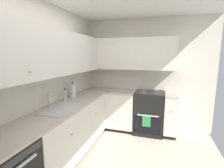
% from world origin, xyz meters
% --- Properties ---
extents(wall_back, '(4.15, 0.05, 2.54)m').
position_xyz_m(wall_back, '(0.00, 1.44, 1.27)').
color(wall_back, silver).
rests_on(wall_back, ground_plane).
extents(wall_right, '(0.05, 2.93, 2.54)m').
position_xyz_m(wall_right, '(2.05, 0.00, 1.27)').
color(wall_right, silver).
rests_on(wall_right, ground_plane).
extents(lower_cabinets_back, '(1.98, 0.62, 0.88)m').
position_xyz_m(lower_cabinets_back, '(0.43, 1.12, 0.44)').
color(lower_cabinets_back, silver).
rests_on(lower_cabinets_back, ground_plane).
extents(countertop_back, '(3.19, 0.60, 0.03)m').
position_xyz_m(countertop_back, '(0.43, 1.12, 0.89)').
color(countertop_back, '#B7A89E').
rests_on(countertop_back, lower_cabinets_back).
extents(lower_cabinets_right, '(0.62, 1.51, 0.88)m').
position_xyz_m(lower_cabinets_right, '(1.73, 0.19, 0.44)').
color(lower_cabinets_right, silver).
rests_on(lower_cabinets_right, ground_plane).
extents(countertop_right, '(0.60, 1.51, 0.03)m').
position_xyz_m(countertop_right, '(1.73, 0.19, 0.89)').
color(countertop_right, '#B7A89E').
rests_on(countertop_right, lower_cabinets_right).
extents(oven_range, '(0.68, 0.62, 1.06)m').
position_xyz_m(oven_range, '(1.74, -0.12, 0.46)').
color(oven_range, black).
rests_on(oven_range, ground_plane).
extents(upper_cabinets_back, '(2.87, 0.34, 0.70)m').
position_xyz_m(upper_cabinets_back, '(0.27, 1.26, 1.75)').
color(upper_cabinets_back, silver).
extents(upper_cabinets_right, '(0.32, 2.06, 0.70)m').
position_xyz_m(upper_cabinets_right, '(1.87, 0.39, 1.75)').
color(upper_cabinets_right, silver).
extents(sink, '(0.69, 0.40, 0.10)m').
position_xyz_m(sink, '(0.20, 1.09, 0.87)').
color(sink, '#B7B7BC').
rests_on(sink, countertop_back).
extents(faucet, '(0.07, 0.16, 0.25)m').
position_xyz_m(faucet, '(0.21, 1.30, 1.06)').
color(faucet, silver).
rests_on(faucet, countertop_back).
extents(soap_bottle, '(0.05, 0.05, 0.22)m').
position_xyz_m(soap_bottle, '(0.63, 1.30, 1.01)').
color(soap_bottle, silver).
rests_on(soap_bottle, countertop_back).
extents(paper_towel_roll, '(0.11, 0.11, 0.32)m').
position_xyz_m(paper_towel_roll, '(0.87, 1.28, 1.04)').
color(paper_towel_roll, white).
rests_on(paper_towel_roll, countertop_back).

